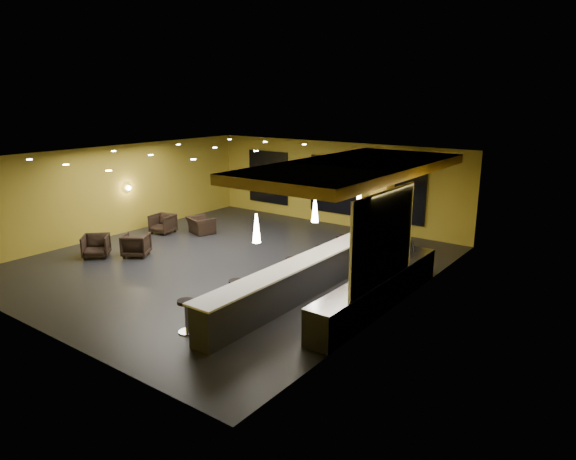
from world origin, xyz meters
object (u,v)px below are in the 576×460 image
Objects in this scene: pendant_2 at (359,195)px; staff_a at (383,245)px; pendant_0 at (256,228)px; bar_stool_3 at (291,266)px; staff_c at (403,251)px; bar_stool_2 at (272,279)px; bar_stool_4 at (321,254)px; column at (381,206)px; armchair_a at (96,246)px; bar_counter at (304,278)px; bar_stool_1 at (237,292)px; armchair_d at (201,225)px; armchair_b at (136,245)px; bar_stool_5 at (342,244)px; pendant_1 at (315,210)px; bar_stool_0 at (186,312)px; prep_counter at (378,291)px; armchair_c at (163,224)px; staff_b at (387,246)px.

pendant_2 is 1.71m from staff_a.
bar_stool_3 is (-0.94, 2.70, -1.88)m from pendant_0.
staff_c reaches higher than bar_stool_2.
bar_stool_4 is at bearing 85.82° from bar_stool_3.
column is at bearing 71.19° from bar_stool_4.
armchair_a is at bearing -150.72° from pendant_2.
bar_stool_1 is (-0.76, -1.90, 0.04)m from bar_counter.
armchair_b is at bearing 114.32° from armchair_d.
bar_stool_4 is at bearing 101.33° from pendant_0.
bar_stool_5 reaches higher than armchair_d.
armchair_b reaches higher than bar_stool_2.
pendant_0 is at bearing -90.00° from pendant_1.
pendant_1 reaches higher than bar_stool_2.
staff_a is at bearing 73.92° from bar_stool_0.
armchair_b reaches higher than bar_stool_3.
column is at bearing 136.71° from staff_a.
bar_stool_0 is (-2.92, -4.00, 0.09)m from prep_counter.
pendant_0 is at bearing 133.07° from armchair_b.
column is 2.88m from bar_stool_4.
pendant_0 reaches higher than armchair_d.
bar_counter is 2.29× the size of column.
armchair_d is 1.20× the size of bar_stool_1.
prep_counter is at bearing 53.88° from bar_stool_0.
pendant_0 is 1.00× the size of pendant_2.
armchair_b is at bearing -143.12° from column.
bar_stool_0 is at bearing -88.46° from staff_a.
bar_stool_1 is 4.06m from bar_stool_4.
staff_a is at bearing 113.76° from prep_counter.
pendant_1 is at bearing 154.13° from armchair_b.
pendant_1 is (0.00, 2.50, 0.00)m from pendant_0.
bar_stool_2 is (7.00, 0.79, 0.11)m from armchair_a.
bar_counter is 1.33× the size of prep_counter.
armchair_c is (-8.32, 2.11, -0.12)m from bar_counter.
staff_b is at bearing 73.13° from bar_counter.
armchair_d is 6.56m from bar_stool_3.
bar_stool_0 is 1.60m from bar_stool_1.
pendant_1 is 3.21m from staff_b.
staff_a reaches higher than prep_counter.
pendant_2 is 2.19m from staff_c.
bar_counter is 3.32m from staff_b.
bar_stool_4 is at bearing 116.70° from pendant_1.
prep_counter reaches higher than bar_stool_3.
staff_c is 2.07× the size of bar_stool_0.
armchair_b is 3.01m from armchair_c.
pendant_0 is 5.46m from staff_b.
pendant_1 is at bearing 90.00° from pendant_0.
armchair_c is at bearing -91.42° from armchair_b.
armchair_a reaches higher than armchair_c.
bar_counter is 4.80× the size of staff_b.
armchair_c is (-9.28, -1.05, -0.45)m from staff_b.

